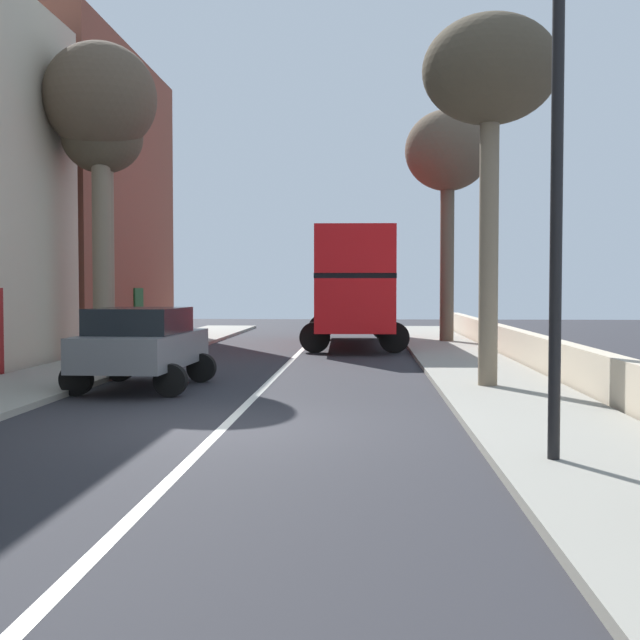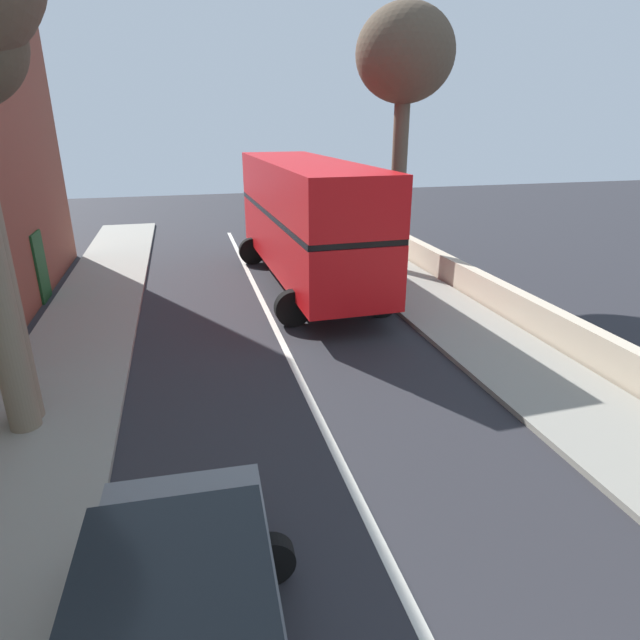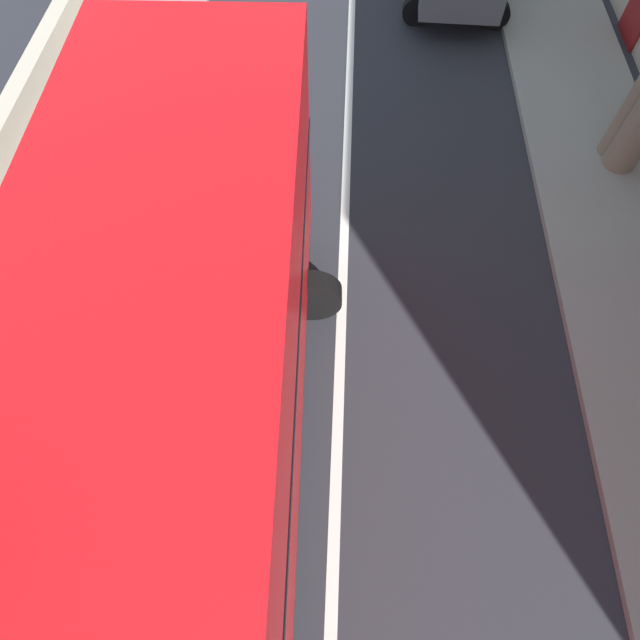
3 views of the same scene
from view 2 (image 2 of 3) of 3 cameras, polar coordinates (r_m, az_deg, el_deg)
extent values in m
cube|color=#194C23|center=(18.22, -28.00, 5.11)|extent=(0.08, 1.10, 2.10)
cube|color=red|center=(17.39, -1.50, 8.61)|extent=(2.77, 10.15, 1.70)
cube|color=black|center=(17.21, -1.53, 11.63)|extent=(2.79, 10.05, 0.16)
cube|color=red|center=(17.10, -1.56, 14.38)|extent=(2.77, 10.15, 1.50)
cube|color=black|center=(22.19, -4.86, 11.45)|extent=(2.20, 0.12, 1.19)
cylinder|color=black|center=(20.65, -7.38, 7.43)|extent=(1.01, 0.33, 1.00)
cylinder|color=black|center=(21.17, -0.47, 7.93)|extent=(1.01, 0.33, 1.00)
cylinder|color=black|center=(14.17, -2.96, 1.30)|extent=(1.01, 0.33, 1.00)
cylinder|color=black|center=(14.92, 6.66, 2.20)|extent=(1.01, 0.33, 1.00)
cube|color=slate|center=(5.76, -14.84, -30.24)|extent=(1.99, 4.02, 0.68)
cube|color=black|center=(5.17, -15.60, -27.68)|extent=(1.77, 2.24, 0.53)
cylinder|color=black|center=(7.08, -22.49, -25.19)|extent=(0.65, 0.25, 0.64)
cylinder|color=black|center=(6.94, -5.60, -24.44)|extent=(0.65, 0.25, 0.64)
cylinder|color=brown|center=(18.99, 8.52, 14.95)|extent=(0.52, 0.52, 6.47)
ellipsoid|color=brown|center=(19.00, 9.21, 26.63)|extent=(3.18, 3.18, 3.00)
camera|label=1|loc=(13.74, 142.00, -30.32)|focal=44.79mm
camera|label=3|loc=(17.64, -7.95, 27.37)|focal=28.92mm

